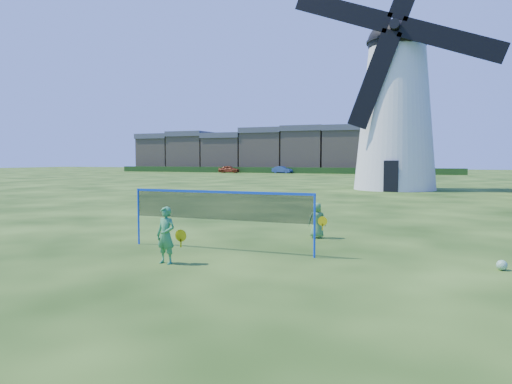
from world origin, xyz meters
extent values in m
plane|color=black|center=(0.00, 0.00, 0.00)|extent=(220.00, 220.00, 0.00)
ellipsoid|color=black|center=(1.55, 27.09, 11.40)|extent=(4.48, 4.48, 3.36)
cylinder|color=black|center=(1.55, 27.09, 11.40)|extent=(4.64, 4.64, 0.19)
cube|color=black|center=(1.55, 24.03, 1.14)|extent=(1.04, 0.12, 2.28)
cube|color=black|center=(1.55, 24.67, 5.18)|extent=(0.73, 0.12, 0.93)
cube|color=black|center=(1.55, 25.16, 8.50)|extent=(0.62, 0.12, 0.83)
cylinder|color=black|center=(1.55, 24.92, 12.02)|extent=(0.73, 1.24, 0.73)
cylinder|color=black|center=(1.55, 29.68, 12.33)|extent=(2.28, 0.12, 2.28)
cylinder|color=black|center=(1.55, 29.17, 12.33)|extent=(0.15, 1.87, 0.15)
cube|color=black|center=(-2.25, 24.66, 13.41)|extent=(7.31, 0.10, 3.85)
cube|color=black|center=(0.16, 24.66, 8.23)|extent=(3.85, 0.10, 7.31)
cube|color=black|center=(5.35, 24.66, 10.64)|extent=(7.31, 0.10, 3.85)
cylinder|color=blue|center=(-3.08, -0.06, 0.78)|extent=(0.05, 0.05, 1.55)
cylinder|color=blue|center=(1.92, -0.06, 0.78)|extent=(0.05, 0.05, 1.55)
cube|color=black|center=(-0.58, -0.06, 1.15)|extent=(5.00, 0.02, 0.70)
cube|color=blue|center=(-0.58, -0.06, 1.52)|extent=(5.00, 0.02, 0.06)
imported|color=#388C4F|center=(-1.05, -1.90, 0.65)|extent=(0.51, 0.37, 1.29)
cylinder|color=#DFC00B|center=(-0.77, -1.72, 0.63)|extent=(0.28, 0.02, 0.28)
cube|color=#DFC00B|center=(-0.77, -1.72, 0.46)|extent=(0.03, 0.02, 0.20)
imported|color=#508C43|center=(1.30, 2.72, 0.53)|extent=(0.59, 0.45, 1.07)
cylinder|color=#DFC00B|center=(1.52, 2.50, 0.55)|extent=(0.28, 0.02, 0.28)
cube|color=#DFC00B|center=(1.52, 2.50, 0.38)|extent=(0.03, 0.02, 0.20)
sphere|color=green|center=(5.95, 0.13, 0.11)|extent=(0.22, 0.22, 0.22)
cube|color=#907860|center=(-48.60, 72.00, 3.25)|extent=(6.81, 8.00, 6.50)
cube|color=#4C4C54|center=(-48.60, 72.00, 7.00)|extent=(7.11, 8.40, 1.00)
cube|color=#907860|center=(-41.22, 72.00, 3.41)|extent=(7.35, 8.00, 6.82)
cube|color=#4C4C54|center=(-41.22, 72.00, 7.32)|extent=(7.65, 8.40, 1.00)
cube|color=#907860|center=(-33.44, 72.00, 3.19)|extent=(7.61, 8.00, 6.38)
cube|color=#4C4C54|center=(-33.44, 72.00, 6.88)|extent=(7.91, 8.40, 1.00)
cube|color=#907860|center=(-25.47, 72.00, 3.59)|extent=(7.73, 8.00, 7.17)
cube|color=#4C4C54|center=(-25.47, 72.00, 7.67)|extent=(8.03, 8.40, 1.00)
cube|color=#907860|center=(-17.72, 72.00, 3.67)|extent=(7.16, 8.00, 7.35)
cube|color=#4C4C54|center=(-17.72, 72.00, 7.85)|extent=(7.46, 8.40, 1.00)
cube|color=#907860|center=(-10.41, 72.00, 3.64)|extent=(6.87, 8.00, 7.29)
cube|color=#4C4C54|center=(-10.41, 72.00, 7.79)|extent=(7.17, 8.40, 1.00)
cube|color=#907860|center=(-3.37, 72.00, 3.66)|extent=(6.60, 8.00, 7.32)
cube|color=#4C4C54|center=(-3.37, 72.00, 7.82)|extent=(6.90, 8.40, 1.00)
cube|color=#193814|center=(-22.00, 66.00, 0.50)|extent=(62.00, 0.80, 1.00)
imported|color=maroon|center=(-29.47, 63.93, 0.63)|extent=(3.85, 1.93, 1.26)
imported|color=navy|center=(-20.11, 65.50, 0.59)|extent=(3.73, 1.88, 1.17)
camera|label=1|loc=(4.60, -10.85, 2.35)|focal=32.70mm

